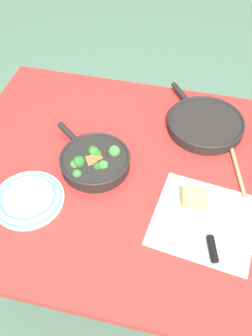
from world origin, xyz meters
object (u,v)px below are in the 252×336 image
at_px(skillet_eggs, 205,124).
at_px(grater_knife, 210,238).
at_px(wooden_spoon, 232,151).
at_px(cheese_block, 194,198).
at_px(skillet_broccoli, 94,160).
at_px(dinner_plate_stack, 28,198).

height_order(skillet_eggs, grater_knife, skillet_eggs).
distance_m(wooden_spoon, cheese_block, 0.29).
bearing_deg(grater_knife, skillet_broccoli, 48.84).
height_order(wooden_spoon, dinner_plate_stack, dinner_plate_stack).
bearing_deg(skillet_eggs, wooden_spoon, -170.83).
bearing_deg(wooden_spoon, cheese_block, 141.84).
bearing_deg(wooden_spoon, grater_knife, 158.31).
bearing_deg(grater_knife, cheese_block, 11.93).
xyz_separation_m(wooden_spoon, grater_knife, (0.05, 0.39, 0.00)).
bearing_deg(wooden_spoon, dinner_plate_stack, 105.52).
distance_m(grater_knife, dinner_plate_stack, 0.61).
distance_m(wooden_spoon, grater_knife, 0.39).
height_order(wooden_spoon, grater_knife, grater_knife).
bearing_deg(grater_knife, dinner_plate_stack, 73.68).
bearing_deg(cheese_block, skillet_broccoli, -12.43).
xyz_separation_m(skillet_broccoli, cheese_block, (-0.37, 0.08, -0.00)).
xyz_separation_m(cheese_block, dinner_plate_stack, (0.54, 0.12, -0.01)).
xyz_separation_m(skillet_broccoli, dinner_plate_stack, (0.17, 0.20, -0.02)).
relative_size(skillet_broccoli, cheese_block, 3.71).
bearing_deg(skillet_eggs, grater_knife, 151.06).
bearing_deg(grater_knife, wooden_spoon, -22.65).
relative_size(cheese_block, dinner_plate_stack, 0.36).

